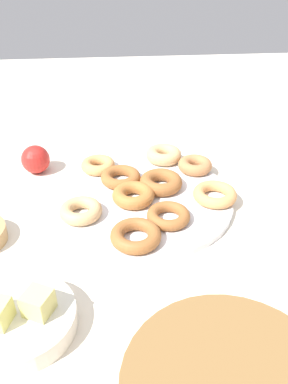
% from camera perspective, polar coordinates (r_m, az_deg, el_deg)
% --- Properties ---
extents(ground_plane, '(2.40, 2.40, 0.00)m').
position_cam_1_polar(ground_plane, '(0.83, -0.19, -1.37)').
color(ground_plane, beige).
extents(donut_plate, '(0.38, 0.38, 0.01)m').
position_cam_1_polar(donut_plate, '(0.82, -0.20, -0.99)').
color(donut_plate, silver).
rests_on(donut_plate, ground_plane).
extents(donut_0, '(0.12, 0.12, 0.03)m').
position_cam_1_polar(donut_0, '(0.80, -1.59, -0.46)').
color(donut_0, '#AD6B33').
rests_on(donut_0, donut_plate).
extents(donut_1, '(0.11, 0.11, 0.03)m').
position_cam_1_polar(donut_1, '(0.91, 7.52, 3.94)').
color(donut_1, '#B27547').
rests_on(donut_1, donut_plate).
extents(donut_2, '(0.08, 0.08, 0.02)m').
position_cam_1_polar(donut_2, '(0.91, -6.78, 3.97)').
color(donut_2, tan).
rests_on(donut_2, donut_plate).
extents(donut_3, '(0.11, 0.11, 0.03)m').
position_cam_1_polar(donut_3, '(0.76, -9.29, -2.73)').
color(donut_3, tan).
rests_on(donut_3, donut_plate).
extents(donut_4, '(0.11, 0.11, 0.03)m').
position_cam_1_polar(donut_4, '(0.95, 2.92, 5.51)').
color(donut_4, tan).
rests_on(donut_4, donut_plate).
extents(donut_5, '(0.11, 0.11, 0.02)m').
position_cam_1_polar(donut_5, '(0.86, -3.45, 2.19)').
color(donut_5, '#995B2D').
rests_on(donut_5, donut_plate).
extents(donut_6, '(0.13, 0.13, 0.02)m').
position_cam_1_polar(donut_6, '(0.82, 10.38, -0.33)').
color(donut_6, tan).
rests_on(donut_6, donut_plate).
extents(donut_7, '(0.12, 0.12, 0.03)m').
position_cam_1_polar(donut_7, '(0.84, 2.50, 1.46)').
color(donut_7, '#995B2D').
rests_on(donut_7, donut_plate).
extents(donut_8, '(0.11, 0.11, 0.02)m').
position_cam_1_polar(donut_8, '(0.69, -1.22, -6.43)').
color(donut_8, '#995B2D').
rests_on(donut_8, donut_plate).
extents(donut_9, '(0.11, 0.11, 0.02)m').
position_cam_1_polar(donut_9, '(0.74, 3.61, -3.50)').
color(donut_9, '#995B2D').
rests_on(donut_9, donut_plate).
extents(fruit_bowl, '(0.16, 0.16, 0.03)m').
position_cam_1_polar(fruit_bowl, '(0.60, -17.49, -17.58)').
color(fruit_bowl, silver).
rests_on(fruit_bowl, ground_plane).
extents(melon_chunk_left, '(0.05, 0.05, 0.04)m').
position_cam_1_polar(melon_chunk_left, '(0.57, -15.33, -15.46)').
color(melon_chunk_left, '#DBD67A').
rests_on(melon_chunk_left, fruit_bowl).
extents(apple, '(0.07, 0.07, 0.07)m').
position_cam_1_polar(apple, '(0.95, -15.67, 4.65)').
color(apple, red).
rests_on(apple, ground_plane).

